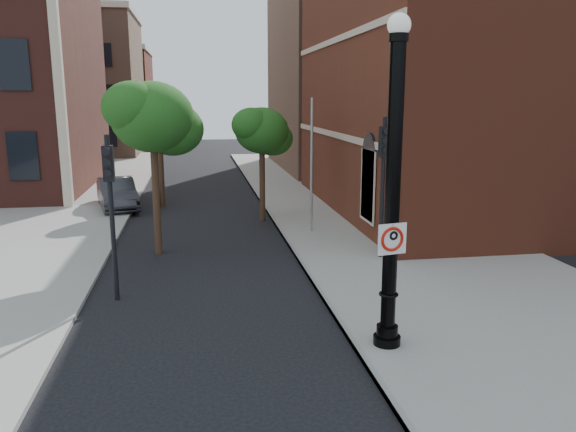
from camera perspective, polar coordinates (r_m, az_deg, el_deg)
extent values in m
plane|color=black|center=(11.34, -2.93, -14.89)|extent=(120.00, 120.00, 0.00)
cube|color=gray|center=(21.87, 9.82, -1.56)|extent=(8.00, 60.00, 0.12)
cube|color=gray|center=(29.59, -24.73, 1.04)|extent=(10.00, 50.00, 0.12)
cube|color=gray|center=(20.92, -0.46, -1.98)|extent=(0.10, 60.00, 0.14)
cube|color=brown|center=(29.52, 26.68, 12.47)|extent=(22.00, 16.00, 12.00)
cube|color=black|center=(20.24, 8.15, 3.00)|extent=(0.08, 1.40, 2.40)
cube|color=beige|center=(24.86, 4.81, 8.22)|extent=(0.06, 16.00, 0.25)
cube|color=beige|center=(24.92, 4.97, 17.43)|extent=(0.06, 16.00, 0.25)
cube|color=beige|center=(27.76, -22.45, 15.01)|extent=(0.40, 0.40, 14.00)
cube|color=#8F664E|center=(55.15, -21.28, 12.13)|extent=(12.00, 12.00, 12.00)
cube|color=maroon|center=(68.92, -18.86, 11.28)|extent=(12.00, 12.00, 10.00)
cube|color=#8F664E|center=(43.59, 14.15, 14.13)|extent=(22.00, 14.00, 14.00)
cylinder|color=black|center=(12.07, 9.99, -12.54)|extent=(0.56, 0.56, 0.30)
cylinder|color=black|center=(11.97, 10.03, -11.45)|extent=(0.44, 0.44, 0.25)
cylinder|color=black|center=(11.16, 10.56, 1.92)|extent=(0.30, 0.30, 5.82)
torus|color=black|center=(11.67, 10.18, -7.83)|extent=(0.40, 0.40, 0.06)
cylinder|color=black|center=(11.05, 11.18, 17.37)|extent=(0.36, 0.36, 0.15)
sphere|color=silver|center=(11.07, 11.23, 18.50)|extent=(0.44, 0.44, 0.44)
cube|color=white|center=(11.16, 10.54, -2.32)|extent=(0.62, 0.14, 0.62)
cube|color=black|center=(11.10, 10.59, -0.88)|extent=(0.61, 0.12, 0.05)
cube|color=black|center=(11.24, 10.48, -3.73)|extent=(0.61, 0.12, 0.05)
cube|color=black|center=(11.02, 9.25, -2.45)|extent=(0.05, 0.02, 0.62)
cube|color=black|center=(11.31, 11.79, -2.18)|extent=(0.05, 0.02, 0.62)
torus|color=#B61607|center=(11.16, 10.54, -2.32)|extent=(0.50, 0.15, 0.50)
cube|color=#B61607|center=(11.16, 10.54, -2.32)|extent=(0.35, 0.07, 0.35)
cube|color=black|center=(11.14, 10.28, -2.34)|extent=(0.06, 0.02, 0.29)
torus|color=black|center=(11.16, 10.66, -1.97)|extent=(0.20, 0.09, 0.19)
cylinder|color=black|center=(11.10, 10.59, -0.91)|extent=(0.03, 0.03, 0.03)
imported|color=#29292E|center=(27.25, -16.97, 2.18)|extent=(2.49, 4.61, 1.44)
cylinder|color=black|center=(14.72, -17.44, -0.35)|extent=(0.12, 0.12, 4.23)
cube|color=black|center=(14.49, -17.79, 5.11)|extent=(0.27, 0.25, 0.88)
sphere|color=#E50505|center=(14.33, -17.96, 6.26)|extent=(0.16, 0.16, 0.16)
sphere|color=#FF8C00|center=(14.35, -17.89, 5.21)|extent=(0.16, 0.16, 0.16)
sphere|color=#00E519|center=(14.38, -17.83, 4.17)|extent=(0.16, 0.16, 0.16)
cylinder|color=black|center=(17.78, 9.56, 2.59)|extent=(0.13, 0.13, 4.53)
cube|color=black|center=(17.60, 9.74, 7.45)|extent=(0.29, 0.27, 0.94)
sphere|color=#E50505|center=(17.43, 9.93, 8.49)|extent=(0.17, 0.17, 0.17)
sphere|color=#FF8C00|center=(17.45, 9.90, 7.56)|extent=(0.17, 0.17, 0.17)
sphere|color=#00E519|center=(17.48, 9.86, 6.63)|extent=(0.17, 0.17, 0.17)
cylinder|color=#999999|center=(21.06, 2.40, 4.97)|extent=(0.10, 0.10, 5.10)
cylinder|color=#352315|center=(18.81, -13.27, 2.43)|extent=(0.24, 0.24, 4.20)
ellipsoid|color=#1B4B14|center=(18.58, -13.63, 9.76)|extent=(2.64, 2.64, 2.25)
ellipsoid|color=#1B4B14|center=(19.04, -11.64, 8.63)|extent=(2.04, 2.04, 1.74)
ellipsoid|color=#1B4B14|center=(18.26, -15.47, 10.57)|extent=(1.92, 1.92, 1.63)
cylinder|color=#352315|center=(27.14, -12.74, 4.48)|extent=(0.24, 0.24, 3.41)
ellipsoid|color=#1B4B14|center=(26.96, -12.93, 8.58)|extent=(2.14, 2.14, 1.82)
ellipsoid|color=#1B4B14|center=(27.35, -11.82, 7.96)|extent=(1.66, 1.66, 1.41)
ellipsoid|color=#1B4B14|center=(26.69, -13.94, 9.03)|extent=(1.56, 1.56, 1.33)
cylinder|color=#352315|center=(23.46, -2.63, 3.75)|extent=(0.24, 0.24, 3.52)
ellipsoid|color=#1B4B14|center=(23.26, -2.68, 8.67)|extent=(2.22, 2.22, 1.88)
ellipsoid|color=#1B4B14|center=(23.74, -1.57, 7.90)|extent=(1.71, 1.71, 1.46)
ellipsoid|color=#1B4B14|center=(22.89, -3.74, 9.24)|extent=(1.61, 1.61, 1.37)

